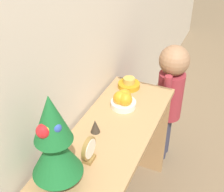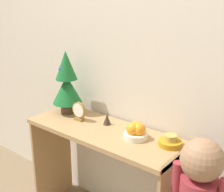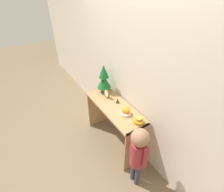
{
  "view_description": "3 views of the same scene",
  "coord_description": "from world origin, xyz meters",
  "px_view_note": "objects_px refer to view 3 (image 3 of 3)",
  "views": [
    {
      "loc": [
        -1.17,
        -0.31,
        1.86
      ],
      "look_at": [
        -0.0,
        0.2,
        1.0
      ],
      "focal_mm": 50.0,
      "sensor_mm": 36.0,
      "label": 1
    },
    {
      "loc": [
        1.22,
        -1.22,
        1.63
      ],
      "look_at": [
        0.04,
        0.24,
        1.0
      ],
      "focal_mm": 50.0,
      "sensor_mm": 36.0,
      "label": 2
    },
    {
      "loc": [
        1.66,
        -0.9,
        2.36
      ],
      "look_at": [
        -0.02,
        0.17,
        0.94
      ],
      "focal_mm": 28.0,
      "sensor_mm": 36.0,
      "label": 3
    }
  ],
  "objects_px": {
    "fruit_bowl": "(126,111)",
    "figurine": "(118,101)",
    "mini_tree": "(104,78)",
    "singing_bowl": "(138,121)",
    "child_figure": "(138,151)",
    "desk_clock": "(107,94)"
  },
  "relations": [
    {
      "from": "fruit_bowl",
      "to": "figurine",
      "type": "distance_m",
      "value": 0.28
    },
    {
      "from": "mini_tree",
      "to": "singing_bowl",
      "type": "distance_m",
      "value": 0.89
    },
    {
      "from": "fruit_bowl",
      "to": "child_figure",
      "type": "bearing_deg",
      "value": -19.09
    },
    {
      "from": "fruit_bowl",
      "to": "figurine",
      "type": "xyz_separation_m",
      "value": [
        -0.27,
        0.05,
        -0.01
      ]
    },
    {
      "from": "fruit_bowl",
      "to": "singing_bowl",
      "type": "relative_size",
      "value": 1.06
    },
    {
      "from": "figurine",
      "to": "child_figure",
      "type": "xyz_separation_m",
      "value": [
        0.77,
        -0.22,
        -0.17
      ]
    },
    {
      "from": "mini_tree",
      "to": "child_figure",
      "type": "height_order",
      "value": "mini_tree"
    },
    {
      "from": "singing_bowl",
      "to": "figurine",
      "type": "height_order",
      "value": "figurine"
    },
    {
      "from": "fruit_bowl",
      "to": "mini_tree",
      "type": "bearing_deg",
      "value": 176.43
    },
    {
      "from": "fruit_bowl",
      "to": "child_figure",
      "type": "relative_size",
      "value": 0.15
    },
    {
      "from": "mini_tree",
      "to": "fruit_bowl",
      "type": "bearing_deg",
      "value": -3.57
    },
    {
      "from": "mini_tree",
      "to": "figurine",
      "type": "bearing_deg",
      "value": 1.4
    },
    {
      "from": "mini_tree",
      "to": "singing_bowl",
      "type": "relative_size",
      "value": 3.31
    },
    {
      "from": "desk_clock",
      "to": "figurine",
      "type": "distance_m",
      "value": 0.21
    },
    {
      "from": "fruit_bowl",
      "to": "singing_bowl",
      "type": "xyz_separation_m",
      "value": [
        0.21,
        0.05,
        -0.02
      ]
    },
    {
      "from": "fruit_bowl",
      "to": "singing_bowl",
      "type": "distance_m",
      "value": 0.22
    },
    {
      "from": "singing_bowl",
      "to": "mini_tree",
      "type": "bearing_deg",
      "value": -179.62
    },
    {
      "from": "singing_bowl",
      "to": "child_figure",
      "type": "distance_m",
      "value": 0.39
    },
    {
      "from": "singing_bowl",
      "to": "desk_clock",
      "type": "bearing_deg",
      "value": -174.7
    },
    {
      "from": "mini_tree",
      "to": "child_figure",
      "type": "bearing_deg",
      "value": -10.53
    },
    {
      "from": "mini_tree",
      "to": "desk_clock",
      "type": "height_order",
      "value": "mini_tree"
    },
    {
      "from": "mini_tree",
      "to": "desk_clock",
      "type": "xyz_separation_m",
      "value": [
        0.18,
        -0.06,
        -0.17
      ]
    }
  ]
}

